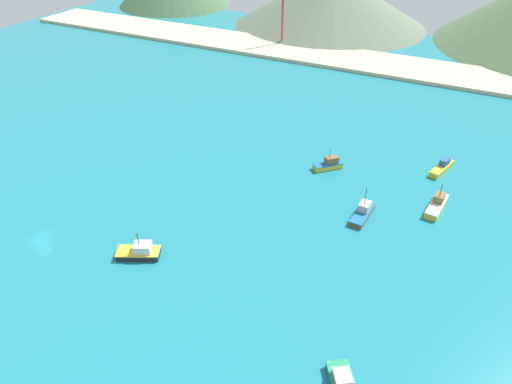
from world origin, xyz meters
TOP-DOWN VIEW (x-y plane):
  - ground at (0.00, 30.00)m, footprint 260.00×280.00m
  - fishing_boat_1 at (38.79, 48.63)m, footprint 6.43×6.45m
  - fishing_boat_3 at (63.63, 43.46)m, footprint 3.44×9.14m
  - fishing_boat_4 at (50.97, 34.31)m, footprint 3.14×8.58m
  - fishing_boat_6 at (19.14, 4.92)m, footprint 8.23×6.26m
  - fishing_boat_7 at (62.23, 59.25)m, footprint 4.38×8.85m
  - beach_strip at (0.00, 123.63)m, footprint 247.00×23.12m
  - radio_tower at (-9.33, 128.86)m, footprint 2.49×1.99m

SIDE VIEW (x-z plane):
  - ground at x=0.00m, z-range -0.50..0.00m
  - beach_strip at x=0.00m, z-range 0.00..1.20m
  - fishing_boat_4 at x=50.97m, z-range -2.33..4.15m
  - fishing_boat_7 at x=62.23m, z-range -0.43..2.34m
  - fishing_boat_6 at x=19.14m, z-range -1.58..3.55m
  - fishing_boat_3 at x=63.63m, z-range -1.83..3.86m
  - fishing_boat_1 at x=38.79m, z-range -1.56..3.70m
  - radio_tower at x=-9.33m, z-range 0.25..25.16m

